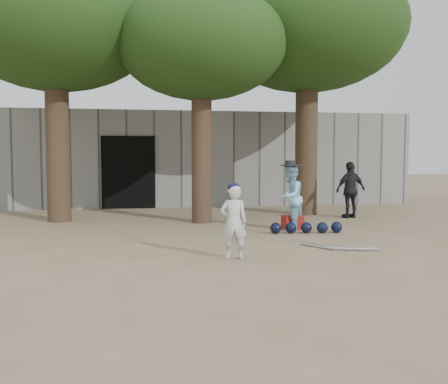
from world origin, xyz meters
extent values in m
plane|color=#937C5E|center=(0.00, 0.00, 0.00)|extent=(70.00, 70.00, 0.00)
imported|color=silver|center=(0.55, -0.17, 0.57)|extent=(0.44, 0.31, 1.14)
imported|color=#96CFE8|center=(2.30, 2.61, 0.71)|extent=(0.84, 0.88, 1.42)
imported|color=black|center=(4.47, 4.44, 0.72)|extent=(0.90, 0.53, 1.45)
cube|color=#9C2614|center=(2.39, 2.71, 0.15)|extent=(0.45, 0.36, 0.30)
cube|color=gray|center=(0.00, 8.00, 1.50)|extent=(16.00, 0.35, 3.00)
cube|color=black|center=(-1.20, 7.80, 1.10)|extent=(1.60, 0.08, 2.20)
cube|color=slate|center=(0.00, 10.50, 1.50)|extent=(16.00, 5.00, 3.00)
sphere|color=black|center=(1.87, 2.18, 0.12)|extent=(0.23, 0.23, 0.23)
sphere|color=black|center=(2.19, 2.17, 0.12)|extent=(0.23, 0.23, 0.23)
sphere|color=black|center=(2.51, 2.14, 0.12)|extent=(0.23, 0.23, 0.23)
sphere|color=black|center=(2.83, 2.08, 0.12)|extent=(0.23, 0.23, 0.23)
sphere|color=black|center=(3.15, 2.10, 0.12)|extent=(0.23, 0.23, 0.23)
cylinder|color=#B1B0B7|center=(2.16, 0.53, 0.03)|extent=(0.43, 0.64, 0.06)
cylinder|color=#B1B0B7|center=(2.34, 0.41, 0.03)|extent=(0.52, 0.58, 0.06)
cylinder|color=#B1B0B7|center=(2.52, 0.29, 0.03)|extent=(0.61, 0.48, 0.06)
cylinder|color=#B1B0B7|center=(2.70, 0.17, 0.03)|extent=(0.71, 0.25, 0.06)
cylinder|color=brown|center=(-2.80, 5.00, 2.75)|extent=(0.56, 0.56, 5.50)
ellipsoid|color=#284C19|center=(-2.80, 5.00, 4.70)|extent=(4.80, 4.80, 3.12)
cylinder|color=brown|center=(0.60, 4.20, 2.50)|extent=(0.48, 0.48, 5.00)
ellipsoid|color=#284C19|center=(0.60, 4.20, 4.20)|extent=(4.00, 4.00, 2.60)
cylinder|color=brown|center=(3.60, 5.40, 2.90)|extent=(0.60, 0.60, 5.80)
ellipsoid|color=#284C19|center=(3.60, 5.40, 5.00)|extent=(5.20, 5.20, 3.38)
camera|label=1|loc=(-0.84, -7.59, 1.56)|focal=40.00mm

